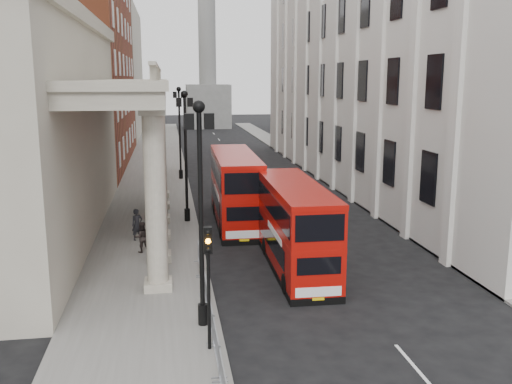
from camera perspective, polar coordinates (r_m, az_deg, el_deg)
ground at (r=18.60m, az=-2.55°, el=-18.33°), size 260.00×260.00×0.00m
sidewalk_west at (r=46.99m, az=-10.25°, el=-0.06°), size 6.00×140.00×0.12m
sidewalk_east at (r=49.37m, az=9.26°, el=0.52°), size 3.00×140.00×0.12m
kerb at (r=47.00m, az=-6.65°, el=0.06°), size 0.20×140.00×0.14m
portico_building at (r=35.33m, az=-23.31°, el=5.22°), size 9.00×28.00×12.00m
brick_building at (r=64.70m, az=-17.06°, el=12.45°), size 9.00×32.00×22.00m
west_building_far at (r=96.48m, az=-14.36°, el=11.47°), size 9.00×30.00×20.00m
east_building at (r=51.33m, az=11.75°, el=14.80°), size 8.00×55.00×25.00m
monument_column at (r=108.56m, az=-4.92°, el=14.88°), size 8.00×8.00×54.20m
lamp_post_south at (r=20.56m, az=-5.56°, el=-0.77°), size 1.05×0.44×8.32m
lamp_post_mid at (r=36.34m, az=-7.06°, el=4.47°), size 1.05×0.44×8.32m
lamp_post_north at (r=52.26m, az=-7.65°, el=6.53°), size 1.05×0.44×8.32m
traffic_light at (r=19.09m, az=-4.80°, el=-7.32°), size 0.28×0.33×4.30m
crowd_barriers at (r=20.23m, az=-4.29°, el=-13.64°), size 0.50×18.75×1.10m
bus_near at (r=27.83m, az=3.90°, el=-3.27°), size 2.50×9.77×4.20m
bus_far at (r=36.45m, az=-2.10°, el=0.50°), size 2.74×10.47×4.50m
pedestrian_a at (r=33.12m, az=-11.80°, el=-3.21°), size 0.78×0.68×1.80m
pedestrian_b at (r=30.79m, az=-11.36°, el=-4.45°), size 0.92×0.79×1.65m
pedestrian_c at (r=39.19m, az=-9.94°, el=-0.85°), size 0.97×0.71×1.84m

